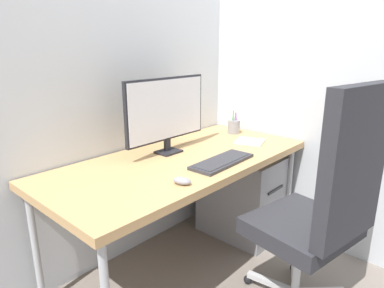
{
  "coord_description": "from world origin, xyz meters",
  "views": [
    {
      "loc": [
        -1.35,
        -1.31,
        1.37
      ],
      "look_at": [
        0.01,
        -0.08,
        0.83
      ],
      "focal_mm": 31.71,
      "sensor_mm": 36.0,
      "label": 1
    }
  ],
  "objects_px": {
    "office_chair": "(325,204)",
    "pen_holder": "(234,126)",
    "keyboard": "(222,161)",
    "notebook": "(250,141)",
    "mouse": "(182,181)",
    "filing_cabinet": "(240,195)",
    "monitor": "(167,111)"
  },
  "relations": [
    {
      "from": "office_chair",
      "to": "pen_holder",
      "type": "xyz_separation_m",
      "value": [
        0.53,
        0.91,
        0.14
      ]
    },
    {
      "from": "keyboard",
      "to": "pen_holder",
      "type": "xyz_separation_m",
      "value": [
        0.59,
        0.34,
        0.04
      ]
    },
    {
      "from": "keyboard",
      "to": "notebook",
      "type": "height_order",
      "value": "keyboard"
    },
    {
      "from": "mouse",
      "to": "pen_holder",
      "type": "height_order",
      "value": "pen_holder"
    },
    {
      "from": "office_chair",
      "to": "notebook",
      "type": "height_order",
      "value": "office_chair"
    },
    {
      "from": "filing_cabinet",
      "to": "keyboard",
      "type": "distance_m",
      "value": 0.68
    },
    {
      "from": "notebook",
      "to": "mouse",
      "type": "bearing_deg",
      "value": 171.79
    },
    {
      "from": "monitor",
      "to": "keyboard",
      "type": "relative_size",
      "value": 1.43
    },
    {
      "from": "filing_cabinet",
      "to": "keyboard",
      "type": "relative_size",
      "value": 1.44
    },
    {
      "from": "office_chair",
      "to": "mouse",
      "type": "bearing_deg",
      "value": 129.31
    },
    {
      "from": "filing_cabinet",
      "to": "office_chair",
      "type": "bearing_deg",
      "value": -119.38
    },
    {
      "from": "pen_holder",
      "to": "notebook",
      "type": "xyz_separation_m",
      "value": [
        -0.13,
        -0.23,
        -0.05
      ]
    },
    {
      "from": "office_chair",
      "to": "keyboard",
      "type": "height_order",
      "value": "office_chair"
    },
    {
      "from": "pen_holder",
      "to": "notebook",
      "type": "bearing_deg",
      "value": -120.05
    },
    {
      "from": "monitor",
      "to": "mouse",
      "type": "height_order",
      "value": "monitor"
    },
    {
      "from": "mouse",
      "to": "pen_holder",
      "type": "relative_size",
      "value": 0.53
    },
    {
      "from": "office_chair",
      "to": "mouse",
      "type": "distance_m",
      "value": 0.69
    },
    {
      "from": "office_chair",
      "to": "keyboard",
      "type": "bearing_deg",
      "value": 96.23
    },
    {
      "from": "pen_holder",
      "to": "notebook",
      "type": "relative_size",
      "value": 0.97
    },
    {
      "from": "filing_cabinet",
      "to": "mouse",
      "type": "relative_size",
      "value": 6.59
    },
    {
      "from": "office_chair",
      "to": "keyboard",
      "type": "xyz_separation_m",
      "value": [
        -0.06,
        0.57,
        0.09
      ]
    },
    {
      "from": "notebook",
      "to": "filing_cabinet",
      "type": "bearing_deg",
      "value": 51.32
    },
    {
      "from": "filing_cabinet",
      "to": "pen_holder",
      "type": "xyz_separation_m",
      "value": [
        0.11,
        0.16,
        0.47
      ]
    },
    {
      "from": "office_chair",
      "to": "keyboard",
      "type": "relative_size",
      "value": 2.85
    },
    {
      "from": "office_chair",
      "to": "filing_cabinet",
      "type": "height_order",
      "value": "office_chair"
    },
    {
      "from": "monitor",
      "to": "notebook",
      "type": "distance_m",
      "value": 0.64
    },
    {
      "from": "filing_cabinet",
      "to": "mouse",
      "type": "distance_m",
      "value": 0.99
    },
    {
      "from": "filing_cabinet",
      "to": "monitor",
      "type": "distance_m",
      "value": 0.9
    },
    {
      "from": "monitor",
      "to": "mouse",
      "type": "distance_m",
      "value": 0.56
    },
    {
      "from": "filing_cabinet",
      "to": "pen_holder",
      "type": "distance_m",
      "value": 0.51
    },
    {
      "from": "office_chair",
      "to": "mouse",
      "type": "height_order",
      "value": "office_chair"
    },
    {
      "from": "mouse",
      "to": "notebook",
      "type": "bearing_deg",
      "value": -4.78
    }
  ]
}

